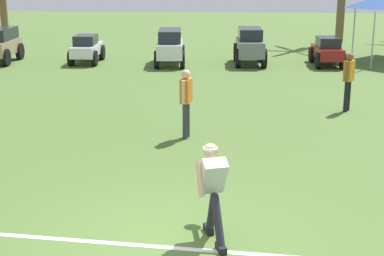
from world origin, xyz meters
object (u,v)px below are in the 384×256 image
object	(u,v)px
teammate_midfield	(186,97)
parked_car_slot_d	(250,45)
frisbee_in_flight	(213,171)
teammate_near_sideline	(349,76)
frisbee_thrower	(213,187)
parked_car_slot_b	(87,48)
parked_car_slot_c	(170,46)
parked_car_slot_e	(327,51)
parked_car_slot_a	(1,44)

from	to	relation	value
teammate_midfield	parked_car_slot_d	distance (m)	10.27
frisbee_in_flight	parked_car_slot_d	bearing A→B (deg)	85.79
teammate_near_sideline	parked_car_slot_d	bearing A→B (deg)	107.64
frisbee_thrower	teammate_midfield	bearing A→B (deg)	98.29
frisbee_thrower	teammate_midfield	xyz separation A→B (m)	(-0.73, 5.00, 0.15)
teammate_midfield	parked_car_slot_b	distance (m)	11.10
frisbee_thrower	parked_car_slot_c	bearing A→B (deg)	97.85
frisbee_thrower	parked_car_slot_e	world-z (taller)	frisbee_thrower
frisbee_thrower	teammate_near_sideline	world-z (taller)	teammate_near_sideline
parked_car_slot_d	parked_car_slot_e	size ratio (longest dim) A/B	1.07
frisbee_thrower	parked_car_slot_b	xyz separation A→B (m)	(-5.37, 15.08, -0.22)
frisbee_thrower	teammate_near_sideline	bearing A→B (deg)	66.47
parked_car_slot_b	frisbee_in_flight	bearing A→B (deg)	-69.57
teammate_midfield	frisbee_in_flight	bearing A→B (deg)	-80.64
frisbee_in_flight	parked_car_slot_d	world-z (taller)	parked_car_slot_d
parked_car_slot_c	parked_car_slot_d	xyz separation A→B (m)	(3.09, 0.24, 0.02)
teammate_near_sideline	parked_car_slot_e	xyz separation A→B (m)	(0.62, 7.26, -0.38)
parked_car_slot_d	parked_car_slot_e	distance (m)	2.97
teammate_near_sideline	parked_car_slot_a	world-z (taller)	teammate_near_sideline
teammate_near_sideline	parked_car_slot_d	world-z (taller)	teammate_near_sideline
teammate_near_sideline	parked_car_slot_a	distance (m)	14.13
frisbee_in_flight	parked_car_slot_c	bearing A→B (deg)	98.15
teammate_midfield	parked_car_slot_c	distance (m)	9.96
parked_car_slot_d	frisbee_thrower	bearing A→B (deg)	-93.93
teammate_near_sideline	parked_car_slot_a	size ratio (longest dim) A/B	0.64
parked_car_slot_c	parked_car_slot_e	xyz separation A→B (m)	(6.05, 0.15, -0.16)
parked_car_slot_b	parked_car_slot_d	bearing A→B (deg)	0.32
frisbee_thrower	parked_car_slot_b	size ratio (longest dim) A/B	0.63
teammate_near_sideline	parked_car_slot_b	bearing A→B (deg)	140.07
frisbee_thrower	parked_car_slot_c	xyz separation A→B (m)	(-2.05, 14.87, -0.07)
frisbee_in_flight	parked_car_slot_b	xyz separation A→B (m)	(-5.35, 14.36, -0.21)
parked_car_slot_b	parked_car_slot_a	bearing A→B (deg)	-178.14
parked_car_slot_a	frisbee_in_flight	bearing A→B (deg)	-58.46
teammate_near_sideline	parked_car_slot_a	xyz separation A→B (m)	(-12.15, 7.21, -0.22)
teammate_midfield	parked_car_slot_c	bearing A→B (deg)	97.62
parked_car_slot_b	teammate_midfield	bearing A→B (deg)	-65.25
frisbee_thrower	teammate_midfield	size ratio (longest dim) A/B	0.89
parked_car_slot_d	parked_car_slot_c	bearing A→B (deg)	-175.51
parked_car_slot_a	frisbee_thrower	bearing A→B (deg)	-59.63
parked_car_slot_a	parked_car_slot_c	size ratio (longest dim) A/B	0.98
parked_car_slot_a	parked_car_slot_e	distance (m)	12.77
parked_car_slot_c	parked_car_slot_b	bearing A→B (deg)	176.44
teammate_near_sideline	parked_car_slot_a	bearing A→B (deg)	149.30
teammate_midfield	parked_car_slot_a	bearing A→B (deg)	128.90
frisbee_in_flight	parked_car_slot_a	xyz separation A→B (m)	(-8.75, 14.25, -0.06)
parked_car_slot_c	parked_car_slot_d	bearing A→B (deg)	4.49
parked_car_slot_d	parked_car_slot_e	world-z (taller)	parked_car_slot_d
frisbee_thrower	parked_car_slot_c	distance (m)	15.01
teammate_midfield	parked_car_slot_c	size ratio (longest dim) A/B	0.63
teammate_midfield	parked_car_slot_a	size ratio (longest dim) A/B	0.64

